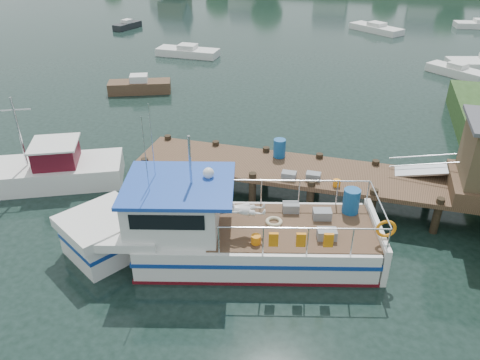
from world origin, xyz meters
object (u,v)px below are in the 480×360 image
(moored_a, at_px, (188,52))
(moored_d, at_px, (376,28))
(moored_b, at_px, (457,71))
(moored_rowboat, at_px, (140,86))
(lobster_boat, at_px, (216,232))
(dock, at_px, (429,167))
(moored_e, at_px, (127,25))
(work_boat, at_px, (39,171))

(moored_a, xyz_separation_m, moored_d, (16.05, 14.72, -0.01))
(moored_b, distance_m, moored_d, 15.93)
(moored_rowboat, distance_m, moored_d, 29.47)
(lobster_boat, height_order, moored_rowboat, lobster_boat)
(dock, bearing_deg, moored_b, 79.84)
(lobster_boat, relative_size, moored_b, 2.62)
(moored_d, xyz_separation_m, moored_e, (-26.71, -5.73, -0.01))
(moored_a, height_order, moored_d, moored_a)
(moored_a, relative_size, moored_d, 0.94)
(moored_rowboat, bearing_deg, lobster_boat, -47.27)
(moored_b, bearing_deg, moored_rowboat, -152.43)
(lobster_boat, height_order, moored_d, lobster_boat)
(lobster_boat, xyz_separation_m, moored_a, (-11.28, 26.15, -0.67))
(moored_rowboat, xyz_separation_m, moored_b, (22.27, 10.34, -0.09))
(moored_rowboat, xyz_separation_m, moored_a, (-0.28, 10.16, -0.09))
(lobster_boat, distance_m, moored_rowboat, 19.42)
(work_boat, distance_m, moored_a, 23.42)
(moored_d, bearing_deg, moored_a, -160.51)
(dock, height_order, moored_a, dock)
(work_boat, xyz_separation_m, moored_rowboat, (-1.37, 13.19, -0.22))
(work_boat, bearing_deg, moored_e, 86.09)
(moored_d, bearing_deg, moored_b, -89.00)
(work_boat, xyz_separation_m, moored_b, (20.89, 23.53, -0.31))
(work_boat, relative_size, moored_b, 1.73)
(moored_d, height_order, moored_e, moored_d)
(dock, xyz_separation_m, lobster_boat, (-7.43, -4.98, -1.19))
(work_boat, height_order, moored_e, work_boat)
(dock, height_order, moored_b, dock)
(work_boat, xyz_separation_m, moored_d, (14.40, 38.08, -0.31))
(moored_a, height_order, moored_e, moored_a)
(dock, bearing_deg, moored_e, 134.24)
(dock, distance_m, moored_a, 28.32)
(work_boat, height_order, moored_rowboat, work_boat)
(moored_rowboat, height_order, moored_b, moored_rowboat)
(work_boat, distance_m, moored_d, 40.71)
(moored_rowboat, distance_m, moored_e, 22.06)
(lobster_boat, xyz_separation_m, moored_e, (-21.94, 35.15, -0.69))
(lobster_boat, relative_size, moored_a, 2.15)
(dock, relative_size, moored_a, 2.98)
(work_boat, relative_size, moored_rowboat, 1.73)
(moored_a, height_order, moored_b, moored_a)
(lobster_boat, bearing_deg, moored_b, 52.35)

